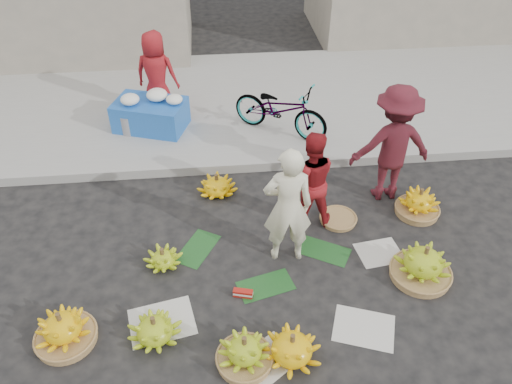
{
  "coord_description": "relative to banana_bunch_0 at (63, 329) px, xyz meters",
  "views": [
    {
      "loc": [
        -0.6,
        -4.09,
        4.56
      ],
      "look_at": [
        -0.13,
        0.71,
        0.7
      ],
      "focal_mm": 35.0,
      "sensor_mm": 36.0,
      "label": 1
    }
  ],
  "objects": [
    {
      "name": "banana_bunch_2",
      "position": [
        1.87,
        -0.45,
        -0.02
      ],
      "size": [
        0.6,
        0.6,
        0.41
      ],
      "rotation": [
        0.0,
        0.0,
        0.27
      ],
      "color": "olive",
      "rests_on": "ground"
    },
    {
      "name": "ground",
      "position": [
        2.29,
        0.74,
        -0.19
      ],
      "size": [
        80.0,
        80.0,
        0.0
      ],
      "primitive_type": "plane",
      "color": "black",
      "rests_on": "ground"
    },
    {
      "name": "bicycle",
      "position": [
        2.79,
        3.74,
        0.37
      ],
      "size": [
        1.4,
        1.7,
        0.87
      ],
      "primitive_type": "imported",
      "rotation": [
        0.0,
        0.0,
        0.98
      ],
      "color": "gray",
      "rests_on": "sidewalk"
    },
    {
      "name": "curb",
      "position": [
        2.29,
        2.94,
        -0.11
      ],
      "size": [
        40.0,
        0.25,
        0.15
      ],
      "primitive_type": "cube",
      "color": "gray",
      "rests_on": "ground"
    },
    {
      "name": "banana_bunch_6",
      "position": [
        0.98,
        0.99,
        -0.07
      ],
      "size": [
        0.5,
        0.5,
        0.28
      ],
      "rotation": [
        0.0,
        0.0,
        0.24
      ],
      "color": "#83A918",
      "rests_on": "ground"
    },
    {
      "name": "sidewalk",
      "position": [
        2.29,
        5.04,
        -0.13
      ],
      "size": [
        40.0,
        4.0,
        0.12
      ],
      "primitive_type": "cube",
      "color": "gray",
      "rests_on": "ground"
    },
    {
      "name": "banana_bunch_1",
      "position": [
        0.94,
        -0.06,
        -0.04
      ],
      "size": [
        0.59,
        0.59,
        0.34
      ],
      "rotation": [
        0.0,
        0.0,
        -0.11
      ],
      "color": "#83A918",
      "rests_on": "ground"
    },
    {
      "name": "vendor_red",
      "position": [
        2.88,
        1.64,
        0.5
      ],
      "size": [
        0.69,
        0.55,
        1.38
      ],
      "primitive_type": "imported",
      "rotation": [
        0.0,
        0.0,
        3.1
      ],
      "color": "#A8191C",
      "rests_on": "ground"
    },
    {
      "name": "grey_bucket",
      "position": [
        0.29,
        3.99,
        0.1
      ],
      "size": [
        0.29,
        0.29,
        0.33
      ],
      "primitive_type": "cylinder",
      "color": "gray",
      "rests_on": "sidewalk"
    },
    {
      "name": "incense_stack",
      "position": [
        1.92,
        0.41,
        -0.14
      ],
      "size": [
        0.24,
        0.13,
        0.09
      ],
      "primitive_type": "cube",
      "rotation": [
        0.0,
        0.0,
        -0.26
      ],
      "color": "#AD1B12",
      "rests_on": "ground"
    },
    {
      "name": "vendor_cream",
      "position": [
        2.5,
        1.02,
        0.61
      ],
      "size": [
        0.6,
        0.4,
        1.6
      ],
      "primitive_type": "imported",
      "rotation": [
        0.0,
        0.0,
        3.11
      ],
      "color": "white",
      "rests_on": "ground"
    },
    {
      "name": "banana_leaves",
      "position": [
        2.19,
        0.94,
        -0.18
      ],
      "size": [
        2.0,
        1.0,
        0.0
      ],
      "primitive_type": null,
      "color": "#17461C",
      "rests_on": "ground"
    },
    {
      "name": "man_striped",
      "position": [
        4.09,
        2.1,
        0.67
      ],
      "size": [
        1.12,
        0.66,
        1.72
      ],
      "primitive_type": "imported",
      "rotation": [
        0.0,
        0.0,
        3.16
      ],
      "color": "maroon",
      "rests_on": "ground"
    },
    {
      "name": "basket_spare",
      "position": [
        3.31,
        1.59,
        -0.16
      ],
      "size": [
        0.49,
        0.49,
        0.06
      ],
      "primitive_type": "cylinder",
      "rotation": [
        0.0,
        0.0,
        0.02
      ],
      "color": "olive",
      "rests_on": "ground"
    },
    {
      "name": "banana_bunch_5",
      "position": [
        4.43,
        1.65,
        -0.01
      ],
      "size": [
        0.64,
        0.64,
        0.42
      ],
      "rotation": [
        0.0,
        0.0,
        0.31
      ],
      "color": "olive",
      "rests_on": "ground"
    },
    {
      "name": "banana_bunch_4",
      "position": [
        4.06,
        0.51,
        0.02
      ],
      "size": [
        0.72,
        0.72,
        0.48
      ],
      "rotation": [
        0.0,
        0.0,
        -0.13
      ],
      "color": "olive",
      "rests_on": "ground"
    },
    {
      "name": "banana_bunch_3",
      "position": [
        2.35,
        -0.44,
        -0.03
      ],
      "size": [
        0.62,
        0.62,
        0.37
      ],
      "rotation": [
        0.0,
        0.0,
        -0.06
      ],
      "color": "yellow",
      "rests_on": "ground"
    },
    {
      "name": "banana_bunch_7",
      "position": [
        1.69,
        2.35,
        -0.04
      ],
      "size": [
        0.68,
        0.68,
        0.34
      ],
      "rotation": [
        0.0,
        0.0,
        0.35
      ],
      "color": "yellow",
      "rests_on": "ground"
    },
    {
      "name": "flower_table",
      "position": [
        0.66,
        4.11,
        0.21
      ],
      "size": [
        1.31,
        1.05,
        0.67
      ],
      "rotation": [
        0.0,
        0.0,
        -0.33
      ],
      "color": "#1B55B4",
      "rests_on": "sidewalk"
    },
    {
      "name": "banana_bunch_0",
      "position": [
        0.0,
        0.0,
        0.0
      ],
      "size": [
        0.67,
        0.67,
        0.44
      ],
      "rotation": [
        0.0,
        0.0,
        -0.23
      ],
      "color": "olive",
      "rests_on": "ground"
    },
    {
      "name": "flower_vendor",
      "position": [
        0.79,
        4.59,
        0.67
      ],
      "size": [
        0.82,
        0.63,
        1.48
      ],
      "primitive_type": "imported",
      "rotation": [
        0.0,
        0.0,
        2.89
      ],
      "color": "#A8191C",
      "rests_on": "sidewalk"
    },
    {
      "name": "newspaper_scatter",
      "position": [
        2.29,
        -0.06,
        -0.19
      ],
      "size": [
        3.2,
        1.8,
        0.0
      ],
      "primitive_type": null,
      "color": "silver",
      "rests_on": "ground"
    }
  ]
}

